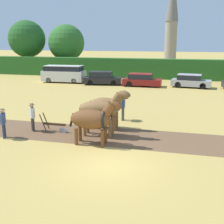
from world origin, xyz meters
TOP-DOWN VIEW (x-y plane):
  - ground_plane at (0.00, 0.00)m, footprint 240.00×240.00m
  - plowed_furrow_strip at (-6.30, 3.44)m, footprint 32.02×3.49m
  - hedgerow at (0.00, 27.79)m, footprint 77.81×1.71m
  - tree_far_left at (-21.72, 30.81)m, footprint 5.80×5.80m
  - tree_left at (-15.33, 31.66)m, footprint 5.63×5.63m
  - church_spire at (-0.94, 64.39)m, footprint 3.29×3.29m
  - draft_horse_lead_left at (-1.38, 2.14)m, footprint 2.75×1.04m
  - draft_horse_lead_right at (-1.38, 3.50)m, footprint 2.90×1.00m
  - draft_horse_trail_left at (-1.41, 4.85)m, footprint 2.65×1.02m
  - plow at (-3.98, 3.47)m, footprint 1.58×0.46m
  - farmer_at_plow at (-5.37, 3.31)m, footprint 0.47×0.50m
  - farmer_beside_team at (-0.85, 6.75)m, footprint 0.23×0.67m
  - farmer_onlooker_left at (-6.24, 1.85)m, footprint 0.41×0.59m
  - parked_van at (-11.46, 21.47)m, footprint 5.26×2.22m
  - parked_car_left at (-6.41, 20.94)m, footprint 4.58×2.44m
  - parked_car_center_left at (-1.74, 20.78)m, footprint 4.28×1.79m
  - parked_car_center at (3.58, 21.34)m, footprint 4.37×2.26m

SIDE VIEW (x-z plane):
  - ground_plane at x=0.00m, z-range 0.00..0.00m
  - plowed_furrow_strip at x=-6.30m, z-range 0.00..0.01m
  - plow at x=-3.98m, z-range -0.25..0.88m
  - parked_car_center_left at x=-1.74m, z-range -0.02..1.41m
  - parked_car_center at x=3.58m, z-range -0.02..1.41m
  - parked_car_left at x=-6.41m, z-range -0.03..1.49m
  - farmer_onlooker_left at x=-6.24m, z-range 0.13..1.76m
  - farmer_at_plow at x=-5.37m, z-range 0.13..1.78m
  - farmer_beside_team at x=-0.85m, z-range 0.13..1.80m
  - parked_van at x=-11.46m, z-range 0.03..2.08m
  - draft_horse_lead_left at x=-1.38m, z-range 0.13..2.47m
  - hedgerow at x=0.00m, z-range 0.00..2.64m
  - draft_horse_trail_left at x=-1.41m, z-range 0.17..2.56m
  - draft_horse_lead_right at x=-1.38m, z-range 0.18..2.74m
  - tree_left at x=-15.33m, z-range 0.90..8.36m
  - tree_far_left at x=-21.72m, z-range 1.15..9.28m
  - church_spire at x=-0.94m, z-range 0.50..21.86m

